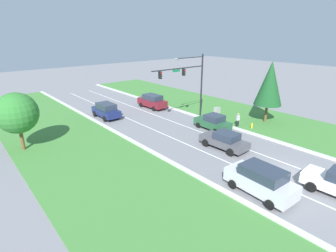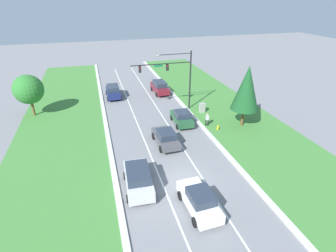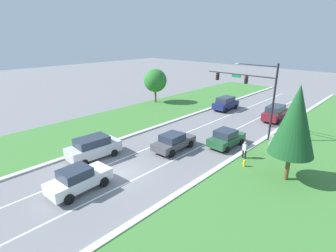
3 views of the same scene
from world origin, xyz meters
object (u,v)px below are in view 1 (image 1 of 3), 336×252
pedestrian (238,119)px  oak_near_left_tree (17,113)px  graphite_sedan (225,140)px  navy_suv (106,110)px  traffic_signal_mast (189,78)px  burgundy_suv (152,101)px  silver_suv (261,180)px  utility_cabinet (217,113)px  conifer_near_right_tree (270,83)px  fire_hydrant (252,126)px  forest_sedan (213,122)px

pedestrian → oak_near_left_tree: oak_near_left_tree is taller
graphite_sedan → oak_near_left_tree: bearing=139.0°
navy_suv → graphite_sedan: 16.62m
traffic_signal_mast → burgundy_suv: size_ratio=1.65×
silver_suv → utility_cabinet: silver_suv is taller
burgundy_suv → oak_near_left_tree: 18.93m
graphite_sedan → utility_cabinet: size_ratio=3.48×
navy_suv → silver_suv: bearing=-90.3°
conifer_near_right_tree → fire_hydrant: bearing=-175.1°
navy_suv → forest_sedan: 13.93m
pedestrian → oak_near_left_tree: (-20.88, 9.19, 2.72)m
silver_suv → pedestrian: bearing=45.2°
traffic_signal_mast → utility_cabinet: 6.14m
utility_cabinet → oak_near_left_tree: (-21.90, 5.24, 2.98)m
graphite_sedan → fire_hydrant: (6.84, 1.41, -0.51)m
burgundy_suv → forest_sedan: (-0.18, -11.82, -0.16)m
fire_hydrant → conifer_near_right_tree: conifer_near_right_tree is taller
traffic_signal_mast → graphite_sedan: bearing=-112.4°
burgundy_suv → navy_suv: size_ratio=1.07×
utility_cabinet → oak_near_left_tree: 22.71m
navy_suv → forest_sedan: bearing=-58.5°
burgundy_suv → fire_hydrant: bearing=-79.5°
traffic_signal_mast → forest_sedan: 6.28m
navy_suv → traffic_signal_mast: bearing=-44.8°
traffic_signal_mast → navy_suv: (-7.58, 7.51, -4.38)m
navy_suv → pedestrian: size_ratio=2.69×
graphite_sedan → pedestrian: 6.68m
graphite_sedan → conifer_near_right_tree: conifer_near_right_tree is taller
burgundy_suv → oak_near_left_tree: (-18.30, -4.05, 2.64)m
silver_suv → pedestrian: silver_suv is taller
navy_suv → fire_hydrant: bearing=-53.7°
burgundy_suv → silver_suv: (-7.58, -22.40, 0.01)m
burgundy_suv → navy_suv: 7.48m
forest_sedan → conifer_near_right_tree: size_ratio=0.58×
conifer_near_right_tree → burgundy_suv: bearing=115.0°
silver_suv → oak_near_left_tree: 21.41m
traffic_signal_mast → fire_hydrant: (3.27, -7.21, -5.03)m
forest_sedan → fire_hydrant: forest_sedan is taller
utility_cabinet → conifer_near_right_tree: size_ratio=0.18×
silver_suv → forest_sedan: bearing=58.2°
silver_suv → navy_suv: bearing=93.0°
graphite_sedan → pedestrian: size_ratio=2.80×
burgundy_suv → forest_sedan: bearing=-93.3°
navy_suv → utility_cabinet: 14.49m
graphite_sedan → silver_suv: (-4.11, -6.31, 0.18)m
forest_sedan → conifer_near_right_tree: conifer_near_right_tree is taller
burgundy_suv → pedestrian: bearing=-81.4°
forest_sedan → oak_near_left_tree: 19.92m
traffic_signal_mast → conifer_near_right_tree: size_ratio=1.08×
conifer_near_right_tree → oak_near_left_tree: 27.11m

